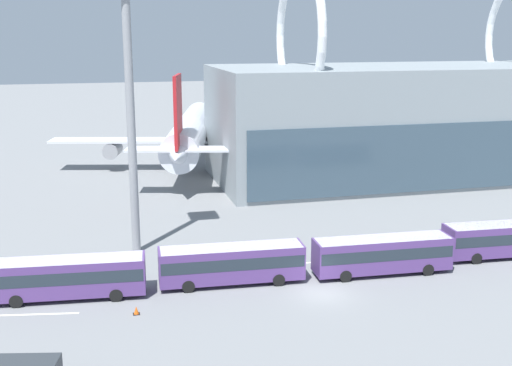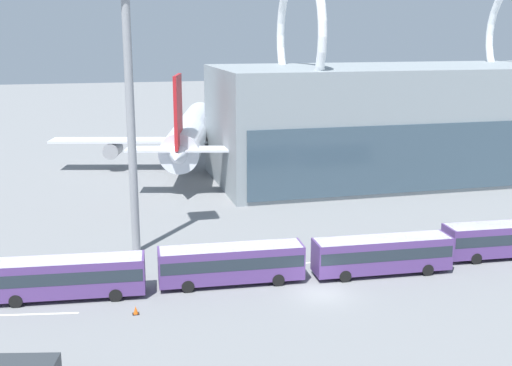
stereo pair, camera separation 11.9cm
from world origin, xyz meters
name	(u,v)px [view 1 (the left image)]	position (x,y,z in m)	size (l,w,h in m)	color
ground_plane	(323,294)	(0.00, 0.00, 0.00)	(440.00, 440.00, 0.00)	slate
airliner_at_gate_far	(190,134)	(-3.05, 48.85, 5.29)	(40.24, 41.81, 14.87)	silver
airliner_parked_remote	(491,113)	(53.37, 58.28, 5.42)	(35.84, 32.79, 15.65)	white
shuttle_bus_0	(68,275)	(-19.15, 3.97, 1.84)	(11.85, 3.66, 3.13)	#56387A
shuttle_bus_1	(232,262)	(-6.43, 3.79, 1.84)	(11.79, 3.28, 3.13)	#56387A
shuttle_bus_2	(382,253)	(6.28, 2.88, 1.84)	(11.77, 3.16, 3.13)	#56387A
shuttle_bus_3	(507,237)	(19.00, 3.95, 1.84)	(11.79, 3.24, 3.13)	#56387A
floodlight_mast	(129,70)	(-13.39, 13.51, 16.66)	(3.02, 3.02, 25.72)	gray
lane_stripe_4	(329,260)	(3.11, 7.01, 0.00)	(10.64, 0.25, 0.01)	silver
lane_stripe_5	(30,314)	(-21.79, 1.59, 0.00)	(6.95, 0.25, 0.01)	silver
traffic_cone_0	(136,310)	(-14.34, -0.21, 0.29)	(0.49, 0.49, 0.60)	black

